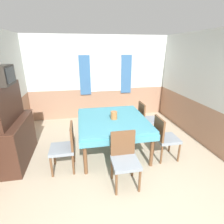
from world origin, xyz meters
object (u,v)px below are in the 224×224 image
(sideboard, at_px, (13,131))
(chair_right_near, at_px, (164,136))
(dining_table, at_px, (112,123))
(chair_head_near, at_px, (125,157))
(vase, at_px, (114,115))
(tv, at_px, (2,75))
(chair_right_far, at_px, (146,118))
(chair_left_near, at_px, (66,146))

(sideboard, bearing_deg, chair_right_near, -9.02)
(dining_table, distance_m, sideboard, 2.00)
(chair_head_near, height_order, vase, vase)
(chair_head_near, distance_m, tv, 2.55)
(chair_right_near, xyz_separation_m, tv, (-2.96, 0.44, 1.26))
(dining_table, relative_size, chair_head_near, 1.77)
(sideboard, bearing_deg, vase, 0.22)
(tv, bearing_deg, chair_head_near, -26.79)
(dining_table, xyz_separation_m, sideboard, (-2.00, -0.04, -0.00))
(dining_table, distance_m, chair_right_near, 1.12)
(tv, bearing_deg, chair_right_far, 10.98)
(dining_table, relative_size, chair_right_far, 1.77)
(dining_table, height_order, chair_right_near, chair_right_near)
(chair_left_near, height_order, tv, tv)
(chair_right_far, distance_m, chair_head_near, 1.86)
(chair_left_near, relative_size, vase, 5.55)
(chair_right_far, xyz_separation_m, chair_right_near, (0.00, -1.02, 0.00))
(dining_table, distance_m, chair_left_near, 1.12)
(dining_table, bearing_deg, tv, -178.11)
(dining_table, xyz_separation_m, tv, (-1.98, -0.07, 1.09))
(chair_left_near, height_order, sideboard, sideboard)
(chair_right_far, bearing_deg, sideboard, -79.65)
(chair_right_near, relative_size, chair_left_near, 1.00)
(chair_right_near, bearing_deg, dining_table, -117.37)
(dining_table, relative_size, sideboard, 1.03)
(chair_right_far, xyz_separation_m, sideboard, (-2.99, -0.55, 0.17))
(chair_left_near, xyz_separation_m, vase, (1.01, 0.48, 0.35))
(chair_left_near, height_order, vase, vase)
(chair_right_far, xyz_separation_m, tv, (-2.96, -0.57, 1.26))
(dining_table, distance_m, vase, 0.19)
(chair_head_near, relative_size, vase, 5.55)
(chair_left_near, bearing_deg, chair_right_far, -62.63)
(dining_table, relative_size, chair_left_near, 1.77)
(chair_head_near, bearing_deg, chair_left_near, -29.38)
(dining_table, height_order, chair_right_far, chair_right_far)
(dining_table, distance_m, chair_head_near, 1.08)
(chair_right_far, height_order, chair_right_near, same)
(tv, height_order, vase, tv)
(dining_table, xyz_separation_m, chair_left_near, (-0.98, -0.51, -0.17))
(dining_table, height_order, chair_head_near, chair_head_near)
(chair_right_near, xyz_separation_m, chair_left_near, (-1.97, 0.00, 0.00))
(chair_head_near, xyz_separation_m, vase, (0.03, 1.04, 0.35))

